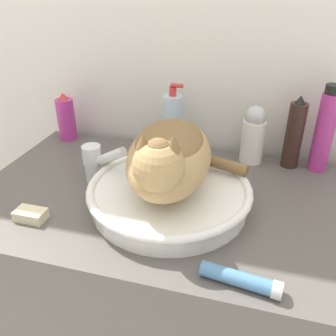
# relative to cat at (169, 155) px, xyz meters

# --- Properties ---
(wall_back) EXTENTS (8.00, 0.05, 2.40)m
(wall_back) POSITION_rel_cat_xyz_m (-0.01, 0.39, 0.19)
(wall_back) COLOR silver
(wall_back) RESTS_ON ground_plane
(vanity_counter) EXTENTS (0.99, 0.58, 0.87)m
(vanity_counter) POSITION_rel_cat_xyz_m (-0.01, 0.05, -0.58)
(vanity_counter) COLOR #56514C
(vanity_counter) RESTS_ON ground_plane
(sink_basin) EXTENTS (0.39, 0.39, 0.06)m
(sink_basin) POSITION_rel_cat_xyz_m (-0.00, 0.01, -0.11)
(sink_basin) COLOR white
(sink_basin) RESTS_ON vanity_counter
(cat) EXTENTS (0.28, 0.34, 0.18)m
(cat) POSITION_rel_cat_xyz_m (0.00, 0.00, 0.00)
(cat) COLOR tan
(cat) RESTS_ON sink_basin
(faucet) EXTENTS (0.13, 0.06, 0.12)m
(faucet) POSITION_rel_cat_xyz_m (-0.21, 0.07, -0.08)
(faucet) COLOR silver
(faucet) RESTS_ON vanity_counter
(spray_bottle_trigger) EXTENTS (0.06, 0.06, 0.16)m
(spray_bottle_trigger) POSITION_rel_cat_xyz_m (-0.43, 0.29, -0.07)
(spray_bottle_trigger) COLOR #B2338C
(spray_bottle_trigger) RESTS_ON vanity_counter
(hairspray_can_black) EXTENTS (0.05, 0.05, 0.21)m
(hairspray_can_black) POSITION_rel_cat_xyz_m (0.28, 0.29, -0.04)
(hairspray_can_black) COLOR #331E19
(hairspray_can_black) RESTS_ON vanity_counter
(shampoo_bottle_tall) EXTENTS (0.05, 0.05, 0.24)m
(shampoo_bottle_tall) POSITION_rel_cat_xyz_m (0.35, 0.29, -0.02)
(shampoo_bottle_tall) COLOR #B2338C
(shampoo_bottle_tall) RESTS_ON vanity_counter
(soap_pump_bottle) EXTENTS (0.06, 0.06, 0.21)m
(soap_pump_bottle) POSITION_rel_cat_xyz_m (-0.07, 0.29, -0.05)
(soap_pump_bottle) COLOR silver
(soap_pump_bottle) RESTS_ON vanity_counter
(lotion_bottle_white) EXTENTS (0.07, 0.07, 0.17)m
(lotion_bottle_white) POSITION_rel_cat_xyz_m (0.17, 0.29, -0.06)
(lotion_bottle_white) COLOR white
(lotion_bottle_white) RESTS_ON vanity_counter
(cream_tube) EXTENTS (0.15, 0.05, 0.03)m
(cream_tube) POSITION_rel_cat_xyz_m (0.19, -0.20, -0.13)
(cream_tube) COLOR #4C7FB2
(cream_tube) RESTS_ON vanity_counter
(soap_bar) EXTENTS (0.07, 0.04, 0.02)m
(soap_bar) POSITION_rel_cat_xyz_m (-0.29, -0.13, -0.13)
(soap_bar) COLOR beige
(soap_bar) RESTS_ON vanity_counter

